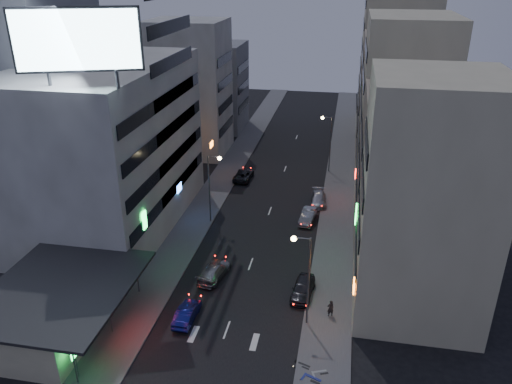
% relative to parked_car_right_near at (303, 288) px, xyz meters
% --- Properties ---
extents(ground, '(180.00, 180.00, 0.00)m').
position_rel_parked_car_right_near_xyz_m(ground, '(-5.60, -9.82, -0.74)').
color(ground, black).
rests_on(ground, ground).
extents(sidewalk_left, '(4.00, 120.00, 0.12)m').
position_rel_parked_car_right_near_xyz_m(sidewalk_left, '(-13.60, 20.18, -0.68)').
color(sidewalk_left, '#4C4C4F').
rests_on(sidewalk_left, ground).
extents(sidewalk_right, '(4.00, 120.00, 0.12)m').
position_rel_parked_car_right_near_xyz_m(sidewalk_right, '(2.40, 20.18, -0.68)').
color(sidewalk_right, '#4C4C4F').
rests_on(sidewalk_right, ground).
extents(food_court, '(11.00, 13.00, 3.88)m').
position_rel_parked_car_right_near_xyz_m(food_court, '(-19.50, -7.82, 1.25)').
color(food_court, beige).
rests_on(food_court, ground).
extents(white_building, '(14.00, 24.00, 18.00)m').
position_rel_parked_car_right_near_xyz_m(white_building, '(-22.60, 10.18, 8.26)').
color(white_building, silver).
rests_on(white_building, ground).
extents(grey_tower, '(10.00, 14.00, 34.00)m').
position_rel_parked_car_right_near_xyz_m(grey_tower, '(-31.60, 13.18, 16.26)').
color(grey_tower, slate).
rests_on(grey_tower, ground).
extents(shophouse_near, '(10.00, 11.00, 20.00)m').
position_rel_parked_car_right_near_xyz_m(shophouse_near, '(9.40, 0.68, 9.26)').
color(shophouse_near, beige).
rests_on(shophouse_near, ground).
extents(shophouse_mid, '(11.00, 12.00, 16.00)m').
position_rel_parked_car_right_near_xyz_m(shophouse_mid, '(9.90, 12.18, 7.26)').
color(shophouse_mid, gray).
rests_on(shophouse_mid, ground).
extents(shophouse_far, '(10.00, 14.00, 22.00)m').
position_rel_parked_car_right_near_xyz_m(shophouse_far, '(9.40, 25.18, 10.26)').
color(shophouse_far, beige).
rests_on(shophouse_far, ground).
extents(far_left_a, '(11.00, 10.00, 20.00)m').
position_rel_parked_car_right_near_xyz_m(far_left_a, '(-21.10, 35.18, 9.26)').
color(far_left_a, silver).
rests_on(far_left_a, ground).
extents(far_left_b, '(12.00, 10.00, 15.00)m').
position_rel_parked_car_right_near_xyz_m(far_left_b, '(-21.60, 48.18, 6.76)').
color(far_left_b, slate).
rests_on(far_left_b, ground).
extents(far_right_a, '(11.00, 12.00, 18.00)m').
position_rel_parked_car_right_near_xyz_m(far_right_a, '(9.90, 40.18, 8.26)').
color(far_right_a, gray).
rests_on(far_right_a, ground).
extents(far_right_b, '(12.00, 12.00, 24.00)m').
position_rel_parked_car_right_near_xyz_m(far_right_b, '(10.40, 54.18, 11.26)').
color(far_right_b, beige).
rests_on(far_right_b, ground).
extents(billboard, '(9.52, 3.75, 6.20)m').
position_rel_parked_car_right_near_xyz_m(billboard, '(-18.59, 0.15, 20.92)').
color(billboard, '#595B60').
rests_on(billboard, white_building).
extents(street_lamp_right_near, '(1.60, 0.44, 8.02)m').
position_rel_parked_car_right_near_xyz_m(street_lamp_right_near, '(0.30, -3.82, 4.63)').
color(street_lamp_right_near, '#595B60').
rests_on(street_lamp_right_near, sidewalk_right).
extents(street_lamp_left, '(1.60, 0.44, 8.02)m').
position_rel_parked_car_right_near_xyz_m(street_lamp_left, '(-11.50, 12.18, 4.63)').
color(street_lamp_left, '#595B60').
rests_on(street_lamp_left, sidewalk_left).
extents(street_lamp_right_far, '(1.60, 0.44, 8.02)m').
position_rel_parked_car_right_near_xyz_m(street_lamp_right_far, '(0.30, 30.18, 4.63)').
color(street_lamp_right_far, '#595B60').
rests_on(street_lamp_right_far, sidewalk_right).
extents(parked_car_right_near, '(2.16, 4.49, 1.48)m').
position_rel_parked_car_right_near_xyz_m(parked_car_right_near, '(0.00, 0.00, 0.00)').
color(parked_car_right_near, '#28292E').
rests_on(parked_car_right_near, ground).
extents(parked_car_right_mid, '(1.94, 4.34, 1.39)m').
position_rel_parked_car_right_near_xyz_m(parked_car_right_mid, '(-0.85, 14.33, -0.05)').
color(parked_car_right_mid, '#9D9EA5').
rests_on(parked_car_right_mid, ground).
extents(parked_car_left, '(2.33, 4.82, 1.32)m').
position_rel_parked_car_right_near_xyz_m(parked_car_left, '(-10.75, 25.19, -0.08)').
color(parked_car_left, '#25262B').
rests_on(parked_car_left, ground).
extents(parked_car_right_far, '(2.29, 4.72, 1.32)m').
position_rel_parked_car_right_near_xyz_m(parked_car_right_far, '(0.00, 19.31, -0.08)').
color(parked_car_right_far, '#A2A3AA').
rests_on(parked_car_right_far, ground).
extents(road_car_blue, '(1.46, 4.00, 1.31)m').
position_rel_parked_car_right_near_xyz_m(road_car_blue, '(-9.14, -5.19, -0.08)').
color(road_car_blue, navy).
rests_on(road_car_blue, ground).
extents(road_car_silver, '(2.69, 5.02, 1.38)m').
position_rel_parked_car_right_near_xyz_m(road_car_silver, '(-8.54, 1.29, -0.05)').
color(road_car_silver, gray).
rests_on(road_car_silver, ground).
extents(person, '(0.67, 0.56, 1.55)m').
position_rel_parked_car_right_near_xyz_m(person, '(2.57, -2.62, 0.16)').
color(person, black).
rests_on(person, sidewalk_right).
extents(scooter_blue, '(1.35, 2.10, 1.22)m').
position_rel_parked_car_right_near_xyz_m(scooter_blue, '(2.39, -9.96, -0.01)').
color(scooter_blue, navy).
rests_on(scooter_blue, sidewalk_right).
extents(scooter_black_b, '(1.06, 1.71, 0.99)m').
position_rel_parked_car_right_near_xyz_m(scooter_black_b, '(1.49, -8.73, -0.12)').
color(scooter_black_b, black).
rests_on(scooter_black_b, sidewalk_right).
extents(scooter_silver_b, '(1.14, 1.77, 1.03)m').
position_rel_parked_car_right_near_xyz_m(scooter_silver_b, '(2.62, -8.83, -0.11)').
color(scooter_silver_b, '#909497').
rests_on(scooter_silver_b, sidewalk_right).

